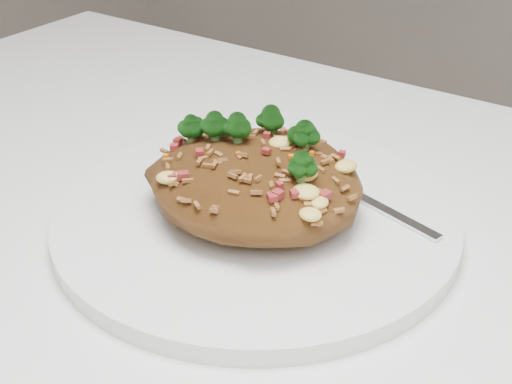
{
  "coord_description": "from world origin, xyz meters",
  "views": [
    {
      "loc": [
        0.16,
        -0.29,
        1.04
      ],
      "look_at": [
        -0.09,
        0.08,
        0.78
      ],
      "focal_mm": 50.0,
      "sensor_mm": 36.0,
      "label": 1
    }
  ],
  "objects": [
    {
      "name": "fork",
      "position": [
        -0.03,
        0.13,
        0.77
      ],
      "size": [
        0.16,
        0.06,
        0.0
      ],
      "rotation": [
        0.0,
        0.0,
        -0.27
      ],
      "color": "silver",
      "rests_on": "plate"
    },
    {
      "name": "fried_rice",
      "position": [
        -0.09,
        0.08,
        0.8
      ],
      "size": [
        0.16,
        0.15,
        0.07
      ],
      "color": "brown",
      "rests_on": "plate"
    },
    {
      "name": "plate",
      "position": [
        -0.09,
        0.08,
        0.76
      ],
      "size": [
        0.3,
        0.3,
        0.01
      ],
      "primitive_type": "cylinder",
      "color": "white",
      "rests_on": "dining_table"
    }
  ]
}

